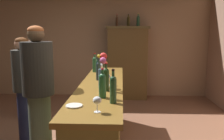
% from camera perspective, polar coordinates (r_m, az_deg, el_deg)
% --- Properties ---
extents(wall_back, '(5.67, 0.12, 2.86)m').
position_cam_1_polar(wall_back, '(6.08, -3.39, 7.20)').
color(wall_back, tan).
rests_on(wall_back, ground).
extents(bar_counter, '(0.54, 2.74, 0.98)m').
position_cam_1_polar(bar_counter, '(3.19, -2.45, -11.81)').
color(bar_counter, olive).
rests_on(bar_counter, ground).
extents(display_cabinet, '(1.03, 0.45, 1.78)m').
position_cam_1_polar(display_cabinet, '(5.78, 3.76, 2.06)').
color(display_cabinet, brown).
rests_on(display_cabinet, ground).
extents(wine_bottle_malbec, '(0.06, 0.06, 0.32)m').
position_cam_1_polar(wine_bottle_malbec, '(2.18, 0.28, -4.38)').
color(wine_bottle_malbec, '#294F2F').
rests_on(wine_bottle_malbec, bar_counter).
extents(wine_bottle_syrah, '(0.06, 0.06, 0.33)m').
position_cam_1_polar(wine_bottle_syrah, '(3.23, -3.37, -0.02)').
color(wine_bottle_syrah, '#232F33').
rests_on(wine_bottle_syrah, bar_counter).
extents(wine_bottle_rose, '(0.08, 0.08, 0.32)m').
position_cam_1_polar(wine_bottle_rose, '(3.90, -4.20, 1.56)').
color(wine_bottle_rose, '#28522E').
rests_on(wine_bottle_rose, bar_counter).
extents(wine_bottle_riesling, '(0.07, 0.07, 0.32)m').
position_cam_1_polar(wine_bottle_riesling, '(2.64, -1.43, -2.04)').
color(wine_bottle_riesling, '#1F3C1B').
rests_on(wine_bottle_riesling, bar_counter).
extents(wine_bottle_pinot, '(0.07, 0.07, 0.30)m').
position_cam_1_polar(wine_bottle_pinot, '(2.37, -2.34, -3.50)').
color(wine_bottle_pinot, '#23522E').
rests_on(wine_bottle_pinot, bar_counter).
extents(wine_bottle_chardonnay, '(0.07, 0.07, 0.31)m').
position_cam_1_polar(wine_bottle_chardonnay, '(3.51, -3.34, 0.72)').
color(wine_bottle_chardonnay, '#14301C').
rests_on(wine_bottle_chardonnay, bar_counter).
extents(wine_glass_front, '(0.07, 0.07, 0.14)m').
position_cam_1_polar(wine_glass_front, '(2.92, -1.00, -1.78)').
color(wine_glass_front, white).
rests_on(wine_glass_front, bar_counter).
extents(wine_glass_mid, '(0.07, 0.07, 0.13)m').
position_cam_1_polar(wine_glass_mid, '(1.95, -3.64, -7.50)').
color(wine_glass_mid, white).
rests_on(wine_glass_mid, bar_counter).
extents(wine_glass_rear, '(0.07, 0.07, 0.16)m').
position_cam_1_polar(wine_glass_rear, '(3.81, -2.64, 0.97)').
color(wine_glass_rear, white).
rests_on(wine_glass_rear, bar_counter).
extents(flower_arrangement, '(0.12, 0.15, 0.42)m').
position_cam_1_polar(flower_arrangement, '(2.79, -2.24, -0.33)').
color(flower_arrangement, '#3F596D').
rests_on(flower_arrangement, bar_counter).
extents(cheese_plate, '(0.15, 0.15, 0.01)m').
position_cam_1_polar(cheese_plate, '(2.15, -9.21, -8.57)').
color(cheese_plate, white).
rests_on(cheese_plate, bar_counter).
extents(display_bottle_left, '(0.06, 0.06, 0.28)m').
position_cam_1_polar(display_bottle_left, '(5.74, 1.20, 11.81)').
color(display_bottle_left, '#4D2C18').
rests_on(display_bottle_left, display_cabinet).
extents(display_bottle_midleft, '(0.07, 0.07, 0.28)m').
position_cam_1_polar(display_bottle_midleft, '(5.74, 4.03, 11.85)').
color(display_bottle_midleft, '#413412').
rests_on(display_bottle_midleft, display_cabinet).
extents(display_bottle_center, '(0.08, 0.08, 0.30)m').
position_cam_1_polar(display_bottle_center, '(5.75, 6.38, 11.88)').
color(display_bottle_center, '#2A4F32').
rests_on(display_bottle_center, display_cabinet).
extents(patron_in_navy, '(0.39, 0.39, 1.72)m').
position_cam_1_polar(patron_in_navy, '(3.08, -17.44, -4.39)').
color(patron_in_navy, '#4E5D4D').
rests_on(patron_in_navy, ground).
extents(patron_redhead, '(0.30, 0.30, 1.57)m').
position_cam_1_polar(patron_redhead, '(3.63, -20.66, -3.57)').
color(patron_redhead, '#20254A').
rests_on(patron_redhead, ground).
extents(patron_near_entrance, '(0.39, 0.39, 1.56)m').
position_cam_1_polar(patron_near_entrance, '(4.65, -18.05, -1.06)').
color(patron_near_entrance, maroon).
rests_on(patron_near_entrance, ground).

